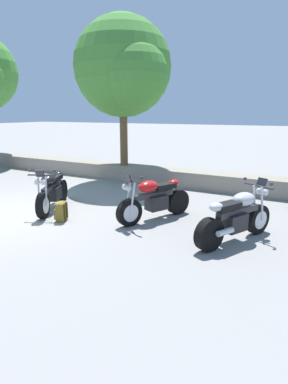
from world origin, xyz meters
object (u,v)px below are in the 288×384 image
Objects in this scene: motorcycle_black_near_left at (52,191)px; rider_backpack at (61,211)px; leafy_tree_mid_left at (125,69)px; motorcycle_silver_far_right at (237,218)px; motorcycle_red_centre at (154,200)px.

rider_backpack is at bearing -35.09° from motorcycle_black_near_left.
leafy_tree_mid_left is (-0.14, 3.94, 3.41)m from motorcycle_black_near_left.
motorcycle_silver_far_right reaches higher than rider_backpack.
motorcycle_silver_far_right is 3.91m from rider_backpack.
motorcycle_red_centre is at bearing -50.51° from leafy_tree_mid_left.
motorcycle_silver_far_right is at bearing 1.60° from motorcycle_black_near_left.
motorcycle_black_near_left is 1.04m from rider_backpack.
motorcycle_red_centre is at bearing 30.13° from rider_backpack.
motorcycle_black_near_left reaches higher than rider_backpack.
leafy_tree_mid_left is (-2.83, 3.44, 3.41)m from motorcycle_red_centre.
motorcycle_red_centre is at bearing 10.58° from motorcycle_black_near_left.
leafy_tree_mid_left is at bearing 102.05° from rider_backpack.
rider_backpack is at bearing -77.95° from leafy_tree_mid_left.
motorcycle_silver_far_right is (4.66, 0.13, 0.00)m from motorcycle_black_near_left.
motorcycle_silver_far_right is 7.02m from leafy_tree_mid_left.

